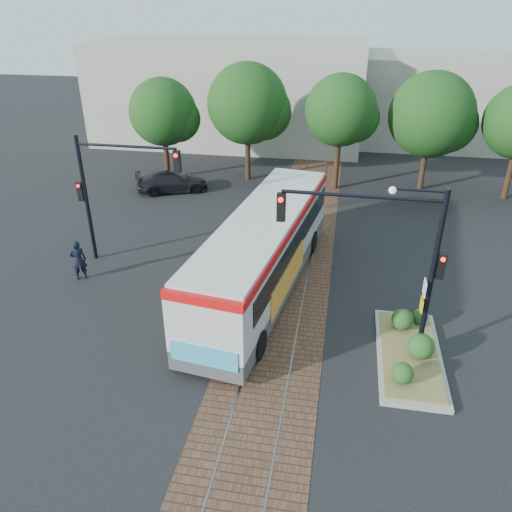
# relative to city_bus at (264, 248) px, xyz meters

# --- Properties ---
(ground) EXTENTS (120.00, 120.00, 0.00)m
(ground) POSITION_rel_city_bus_xyz_m (1.03, -2.80, -1.90)
(ground) COLOR black
(ground) RESTS_ON ground
(trackbed) EXTENTS (3.60, 40.00, 0.02)m
(trackbed) POSITION_rel_city_bus_xyz_m (1.03, 1.20, -1.89)
(trackbed) COLOR brown
(trackbed) RESTS_ON ground
(tree_row) EXTENTS (26.40, 5.60, 7.67)m
(tree_row) POSITION_rel_city_bus_xyz_m (2.25, 13.62, 2.95)
(tree_row) COLOR #382314
(tree_row) RESTS_ON ground
(warehouses) EXTENTS (40.00, 13.00, 8.00)m
(warehouses) POSITION_rel_city_bus_xyz_m (0.51, 25.95, 1.91)
(warehouses) COLOR #ADA899
(warehouses) RESTS_ON ground
(city_bus) EXTENTS (4.42, 12.98, 3.41)m
(city_bus) POSITION_rel_city_bus_xyz_m (0.00, 0.00, 0.00)
(city_bus) COLOR #454548
(city_bus) RESTS_ON ground
(traffic_island) EXTENTS (2.20, 5.20, 1.13)m
(traffic_island) POSITION_rel_city_bus_xyz_m (5.86, -3.70, -1.57)
(traffic_island) COLOR gray
(traffic_island) RESTS_ON ground
(signal_pole_main) EXTENTS (5.49, 0.46, 6.00)m
(signal_pole_main) POSITION_rel_city_bus_xyz_m (4.90, -3.61, 2.26)
(signal_pole_main) COLOR black
(signal_pole_main) RESTS_ON ground
(signal_pole_left) EXTENTS (4.99, 0.34, 6.00)m
(signal_pole_left) POSITION_rel_city_bus_xyz_m (-7.33, 1.20, 1.96)
(signal_pole_left) COLOR black
(signal_pole_left) RESTS_ON ground
(officer) EXTENTS (0.81, 0.72, 1.87)m
(officer) POSITION_rel_city_bus_xyz_m (-8.20, -0.76, -0.96)
(officer) COLOR black
(officer) RESTS_ON ground
(parked_car) EXTENTS (4.89, 3.47, 1.32)m
(parked_car) POSITION_rel_city_bus_xyz_m (-7.80, 10.72, -1.24)
(parked_car) COLOR black
(parked_car) RESTS_ON ground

